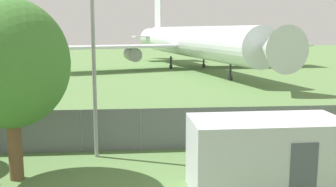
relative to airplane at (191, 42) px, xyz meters
name	(u,v)px	position (x,y,z in m)	size (l,w,h in m)	color
perimeter_fence	(140,129)	(-7.32, -34.47, -2.67)	(56.07, 0.07, 1.85)	slate
airplane	(191,42)	(0.00, 0.00, 0.00)	(35.37, 43.48, 11.45)	silver
portable_cabin	(266,155)	(-3.37, -39.26, -2.38)	(4.92, 2.42, 2.42)	silver
tree_behind_benches	(10,64)	(-11.75, -37.47, 0.49)	(4.02, 4.02, 6.31)	brown
light_mast	(93,26)	(-9.17, -35.21, 1.77)	(0.44, 0.44, 8.93)	#99999E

